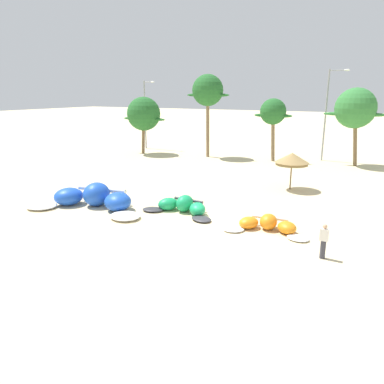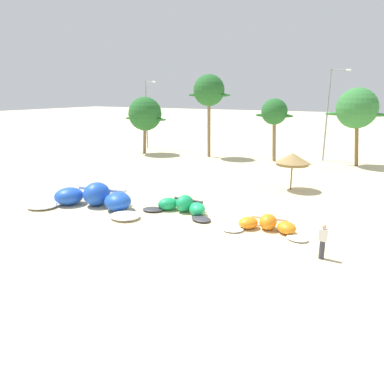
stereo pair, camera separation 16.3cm
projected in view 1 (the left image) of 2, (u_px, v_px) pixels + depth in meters
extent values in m
plane|color=beige|center=(212.00, 222.00, 21.36)|extent=(260.00, 260.00, 0.00)
ellipsoid|color=white|center=(42.00, 206.00, 23.83)|extent=(2.49, 2.40, 0.31)
ellipsoid|color=blue|center=(69.00, 196.00, 24.47)|extent=(2.34, 2.45, 1.15)
ellipsoid|color=blue|center=(97.00, 194.00, 24.26)|extent=(1.96, 2.15, 1.55)
ellipsoid|color=blue|center=(118.00, 202.00, 23.29)|extent=(2.53, 2.54, 1.15)
ellipsoid|color=white|center=(125.00, 216.00, 21.90)|extent=(2.19, 2.01, 0.31)
cylinder|color=white|center=(102.00, 189.00, 24.82)|extent=(3.56, 0.88, 0.32)
cube|color=white|center=(95.00, 195.00, 24.08)|extent=(1.38, 0.88, 0.04)
ellipsoid|color=#333338|center=(153.00, 209.00, 23.26)|extent=(1.56, 1.33, 0.21)
ellipsoid|color=#199E5B|center=(168.00, 204.00, 23.44)|extent=(1.57, 1.64, 0.78)
ellipsoid|color=#199E5B|center=(185.00, 203.00, 23.10)|extent=(1.02, 1.37, 1.05)
ellipsoid|color=#199E5B|center=(197.00, 209.00, 22.39)|extent=(1.53, 1.64, 0.78)
ellipsoid|color=#333338|center=(201.00, 219.00, 21.54)|extent=(1.60, 1.40, 0.21)
cylinder|color=#333338|center=(189.00, 200.00, 23.46)|extent=(2.05, 0.27, 0.19)
cube|color=#333338|center=(184.00, 204.00, 22.99)|extent=(0.76, 0.51, 0.04)
ellipsoid|color=white|center=(234.00, 229.00, 19.98)|extent=(1.44, 1.35, 0.17)
ellipsoid|color=orange|center=(249.00, 223.00, 20.30)|extent=(1.37, 1.45, 0.63)
ellipsoid|color=orange|center=(268.00, 222.00, 20.13)|extent=(1.06, 1.25, 0.85)
ellipsoid|color=orange|center=(287.00, 228.00, 19.56)|extent=(1.46, 1.48, 0.63)
ellipsoid|color=white|center=(298.00, 238.00, 18.77)|extent=(1.33, 1.17, 0.17)
cylinder|color=white|center=(270.00, 218.00, 20.47)|extent=(1.98, 0.41, 0.18)
cube|color=white|center=(268.00, 222.00, 20.03)|extent=(0.76, 0.49, 0.04)
cylinder|color=brown|center=(291.00, 176.00, 28.23)|extent=(0.10, 0.10, 2.10)
cone|color=#9E7F4C|center=(292.00, 158.00, 27.86)|extent=(2.53, 2.53, 0.74)
cylinder|color=olive|center=(292.00, 164.00, 27.98)|extent=(2.41, 2.41, 0.20)
cylinder|color=#383842|center=(323.00, 249.00, 16.59)|extent=(0.24, 0.24, 0.85)
cube|color=white|center=(324.00, 235.00, 16.40)|extent=(0.36, 0.22, 0.56)
sphere|color=tan|center=(325.00, 226.00, 16.30)|extent=(0.20, 0.20, 0.20)
cylinder|color=brown|center=(143.00, 134.00, 44.50)|extent=(0.63, 0.36, 4.77)
sphere|color=#236028|center=(144.00, 114.00, 43.81)|extent=(3.96, 3.96, 3.96)
ellipsoid|color=#236028|center=(133.00, 118.00, 44.69)|extent=(2.77, 0.50, 0.36)
ellipsoid|color=#236028|center=(155.00, 119.00, 43.24)|extent=(2.77, 0.50, 0.36)
cylinder|color=#7F6647|center=(208.00, 124.00, 41.94)|extent=(0.45, 0.36, 7.46)
sphere|color=#236028|center=(208.00, 90.00, 40.99)|extent=(3.47, 3.47, 3.47)
ellipsoid|color=#236028|center=(197.00, 95.00, 41.76)|extent=(2.43, 0.50, 0.36)
ellipsoid|color=#236028|center=(219.00, 95.00, 40.48)|extent=(2.43, 0.50, 0.36)
cylinder|color=#7F6647|center=(273.00, 137.00, 39.57)|extent=(0.64, 0.36, 5.27)
sphere|color=#236028|center=(273.00, 112.00, 38.95)|extent=(2.74, 2.74, 2.74)
ellipsoid|color=#236028|center=(263.00, 115.00, 39.56)|extent=(1.92, 0.50, 0.36)
ellipsoid|color=#236028|center=(283.00, 116.00, 38.56)|extent=(1.92, 0.50, 0.36)
cylinder|color=brown|center=(355.00, 137.00, 37.00)|extent=(0.92, 0.36, 5.73)
sphere|color=#337A38|center=(355.00, 108.00, 36.38)|extent=(3.97, 3.97, 3.97)
ellipsoid|color=#337A38|center=(338.00, 114.00, 37.26)|extent=(2.78, 0.50, 0.36)
ellipsoid|color=#337A38|center=(372.00, 115.00, 35.80)|extent=(2.78, 0.50, 0.36)
cylinder|color=gray|center=(145.00, 115.00, 48.20)|extent=(0.18, 0.18, 8.65)
cylinder|color=gray|center=(148.00, 82.00, 46.81)|extent=(1.29, 0.10, 0.10)
ellipsoid|color=silver|center=(152.00, 82.00, 46.51)|extent=(0.56, 0.24, 0.20)
cylinder|color=gray|center=(325.00, 116.00, 39.37)|extent=(0.18, 0.18, 9.57)
cylinder|color=gray|center=(338.00, 70.00, 37.78)|extent=(1.68, 0.10, 0.10)
ellipsoid|color=silver|center=(347.00, 70.00, 37.39)|extent=(0.56, 0.24, 0.20)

